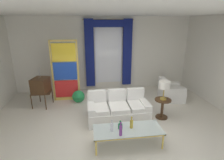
{
  "coord_description": "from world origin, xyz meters",
  "views": [
    {
      "loc": [
        -0.7,
        -4.34,
        2.74
      ],
      "look_at": [
        0.04,
        0.9,
        1.05
      ],
      "focal_mm": 28.77,
      "sensor_mm": 36.0,
      "label": 1
    }
  ],
  "objects_px": {
    "bottle_blue_decanter": "(121,130)",
    "bottle_amber_squat": "(132,123)",
    "stained_glass_divider": "(65,72)",
    "round_side_table": "(162,107)",
    "couch_white_long": "(118,109)",
    "vintage_tv": "(41,86)",
    "peacock_figurine": "(78,97)",
    "table_lamp_brass": "(164,86)",
    "armchair_white": "(170,92)",
    "coffee_table": "(128,130)",
    "bottle_ruby_flask": "(120,126)",
    "bottle_crystal_tall": "(112,127)"
  },
  "relations": [
    {
      "from": "couch_white_long",
      "to": "peacock_figurine",
      "type": "xyz_separation_m",
      "value": [
        -1.2,
        1.24,
        -0.08
      ]
    },
    {
      "from": "bottle_blue_decanter",
      "to": "bottle_crystal_tall",
      "type": "distance_m",
      "value": 0.25
    },
    {
      "from": "coffee_table",
      "to": "peacock_figurine",
      "type": "relative_size",
      "value": 2.64
    },
    {
      "from": "bottle_amber_squat",
      "to": "round_side_table",
      "type": "height_order",
      "value": "bottle_amber_squat"
    },
    {
      "from": "vintage_tv",
      "to": "stained_glass_divider",
      "type": "bearing_deg",
      "value": 26.95
    },
    {
      "from": "stained_glass_divider",
      "to": "bottle_blue_decanter",
      "type": "bearing_deg",
      "value": -64.72
    },
    {
      "from": "stained_glass_divider",
      "to": "peacock_figurine",
      "type": "distance_m",
      "value": 1.0
    },
    {
      "from": "bottle_amber_squat",
      "to": "stained_glass_divider",
      "type": "height_order",
      "value": "stained_glass_divider"
    },
    {
      "from": "vintage_tv",
      "to": "stained_glass_divider",
      "type": "distance_m",
      "value": 0.94
    },
    {
      "from": "bottle_blue_decanter",
      "to": "armchair_white",
      "type": "height_order",
      "value": "armchair_white"
    },
    {
      "from": "bottle_amber_squat",
      "to": "armchair_white",
      "type": "distance_m",
      "value": 3.06
    },
    {
      "from": "bottle_blue_decanter",
      "to": "bottle_amber_squat",
      "type": "distance_m",
      "value": 0.39
    },
    {
      "from": "bottle_amber_squat",
      "to": "table_lamp_brass",
      "type": "bearing_deg",
      "value": 40.93
    },
    {
      "from": "vintage_tv",
      "to": "armchair_white",
      "type": "distance_m",
      "value": 4.58
    },
    {
      "from": "stained_glass_divider",
      "to": "round_side_table",
      "type": "xyz_separation_m",
      "value": [
        2.95,
        -1.75,
        -0.7
      ]
    },
    {
      "from": "bottle_blue_decanter",
      "to": "coffee_table",
      "type": "bearing_deg",
      "value": 45.4
    },
    {
      "from": "couch_white_long",
      "to": "bottle_blue_decanter",
      "type": "height_order",
      "value": "couch_white_long"
    },
    {
      "from": "coffee_table",
      "to": "bottle_ruby_flask",
      "type": "bearing_deg",
      "value": 164.49
    },
    {
      "from": "peacock_figurine",
      "to": "couch_white_long",
      "type": "bearing_deg",
      "value": -45.93
    },
    {
      "from": "bottle_blue_decanter",
      "to": "stained_glass_divider",
      "type": "bearing_deg",
      "value": 115.28
    },
    {
      "from": "couch_white_long",
      "to": "table_lamp_brass",
      "type": "bearing_deg",
      "value": -6.61
    },
    {
      "from": "coffee_table",
      "to": "peacock_figurine",
      "type": "distance_m",
      "value": 2.77
    },
    {
      "from": "couch_white_long",
      "to": "armchair_white",
      "type": "xyz_separation_m",
      "value": [
        2.15,
        1.08,
        -0.02
      ]
    },
    {
      "from": "coffee_table",
      "to": "table_lamp_brass",
      "type": "distance_m",
      "value": 1.82
    },
    {
      "from": "bottle_amber_squat",
      "to": "peacock_figurine",
      "type": "bearing_deg",
      "value": 118.42
    },
    {
      "from": "bottle_blue_decanter",
      "to": "bottle_ruby_flask",
      "type": "distance_m",
      "value": 0.27
    },
    {
      "from": "armchair_white",
      "to": "table_lamp_brass",
      "type": "xyz_separation_m",
      "value": [
        -0.82,
        -1.23,
        0.74
      ]
    },
    {
      "from": "table_lamp_brass",
      "to": "bottle_crystal_tall",
      "type": "bearing_deg",
      "value": -146.34
    },
    {
      "from": "bottle_ruby_flask",
      "to": "armchair_white",
      "type": "height_order",
      "value": "armchair_white"
    },
    {
      "from": "coffee_table",
      "to": "vintage_tv",
      "type": "bearing_deg",
      "value": 135.01
    },
    {
      "from": "armchair_white",
      "to": "peacock_figurine",
      "type": "height_order",
      "value": "armchair_white"
    },
    {
      "from": "coffee_table",
      "to": "bottle_amber_squat",
      "type": "bearing_deg",
      "value": 22.06
    },
    {
      "from": "coffee_table",
      "to": "vintage_tv",
      "type": "relative_size",
      "value": 1.18
    },
    {
      "from": "couch_white_long",
      "to": "stained_glass_divider",
      "type": "distance_m",
      "value": 2.4
    },
    {
      "from": "peacock_figurine",
      "to": "table_lamp_brass",
      "type": "distance_m",
      "value": 3.0
    },
    {
      "from": "bottle_crystal_tall",
      "to": "armchair_white",
      "type": "height_order",
      "value": "armchair_white"
    },
    {
      "from": "stained_glass_divider",
      "to": "armchair_white",
      "type": "bearing_deg",
      "value": -7.89
    },
    {
      "from": "peacock_figurine",
      "to": "round_side_table",
      "type": "height_order",
      "value": "round_side_table"
    },
    {
      "from": "armchair_white",
      "to": "vintage_tv",
      "type": "bearing_deg",
      "value": 178.48
    },
    {
      "from": "bottle_ruby_flask",
      "to": "round_side_table",
      "type": "xyz_separation_m",
      "value": [
        1.47,
        1.04,
        -0.12
      ]
    },
    {
      "from": "bottle_amber_squat",
      "to": "armchair_white",
      "type": "relative_size",
      "value": 0.32
    },
    {
      "from": "bottle_blue_decanter",
      "to": "bottle_amber_squat",
      "type": "xyz_separation_m",
      "value": [
        0.3,
        0.25,
        -0.01
      ]
    },
    {
      "from": "bottle_blue_decanter",
      "to": "armchair_white",
      "type": "xyz_separation_m",
      "value": [
        2.33,
        2.53,
        -0.25
      ]
    },
    {
      "from": "table_lamp_brass",
      "to": "peacock_figurine",
      "type": "bearing_deg",
      "value": 151.13
    },
    {
      "from": "bottle_crystal_tall",
      "to": "bottle_amber_squat",
      "type": "distance_m",
      "value": 0.47
    },
    {
      "from": "couch_white_long",
      "to": "vintage_tv",
      "type": "bearing_deg",
      "value": 153.57
    },
    {
      "from": "stained_glass_divider",
      "to": "round_side_table",
      "type": "distance_m",
      "value": 3.51
    },
    {
      "from": "table_lamp_brass",
      "to": "bottle_blue_decanter",
      "type": "bearing_deg",
      "value": -139.33
    },
    {
      "from": "bottle_ruby_flask",
      "to": "table_lamp_brass",
      "type": "bearing_deg",
      "value": 35.23
    },
    {
      "from": "bottle_blue_decanter",
      "to": "round_side_table",
      "type": "xyz_separation_m",
      "value": [
        1.51,
        1.3,
        -0.19
      ]
    }
  ]
}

